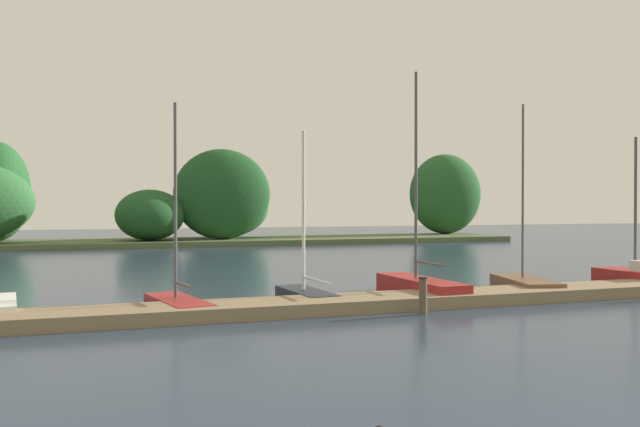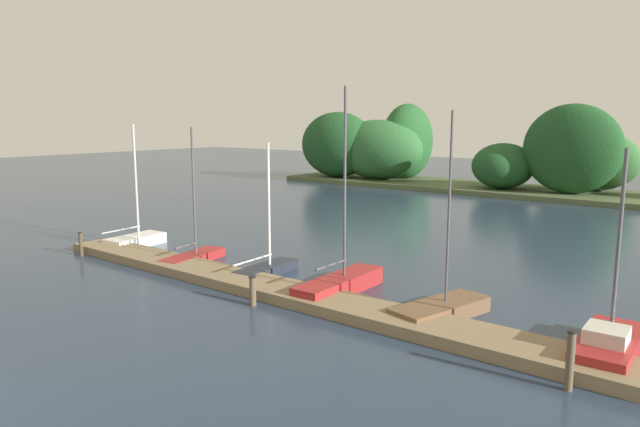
# 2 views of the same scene
# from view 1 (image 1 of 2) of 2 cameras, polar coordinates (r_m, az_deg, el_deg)

# --- Properties ---
(dock_pier) EXTENTS (23.08, 1.80, 0.35)m
(dock_pier) POSITION_cam_1_polar(r_m,az_deg,el_deg) (18.38, 6.28, -7.65)
(dock_pier) COLOR #847051
(dock_pier) RESTS_ON ground
(far_shore) EXTENTS (49.25, 8.59, 7.42)m
(far_shore) POSITION_cam_1_polar(r_m,az_deg,el_deg) (48.35, -17.60, 0.83)
(far_shore) COLOR #4C5B38
(far_shore) RESTS_ON ground
(sailboat_1) EXTENTS (1.56, 3.51, 5.60)m
(sailboat_1) POSITION_cam_1_polar(r_m,az_deg,el_deg) (17.95, -12.46, -7.54)
(sailboat_1) COLOR maroon
(sailboat_1) RESTS_ON ground
(sailboat_2) EXTENTS (1.10, 3.53, 5.05)m
(sailboat_2) POSITION_cam_1_polar(r_m,az_deg,el_deg) (19.25, -1.36, -6.92)
(sailboat_2) COLOR #232833
(sailboat_2) RESTS_ON ground
(sailboat_3) EXTENTS (1.15, 4.42, 7.01)m
(sailboat_3) POSITION_cam_1_polar(r_m,az_deg,el_deg) (20.53, 8.56, -6.23)
(sailboat_3) COLOR maroon
(sailboat_3) RESTS_ON ground
(sailboat_4) EXTENTS (2.00, 3.71, 6.19)m
(sailboat_4) POSITION_cam_1_polar(r_m,az_deg,el_deg) (22.53, 17.42, -5.87)
(sailboat_4) COLOR brown
(sailboat_4) RESTS_ON ground
(sailboat_5) EXTENTS (1.38, 3.59, 5.26)m
(sailboat_5) POSITION_cam_1_polar(r_m,az_deg,el_deg) (25.42, 26.17, -4.95)
(sailboat_5) COLOR maroon
(sailboat_5) RESTS_ON ground
(mooring_piling_1) EXTENTS (0.24, 0.24, 0.98)m
(mooring_piling_1) POSITION_cam_1_polar(r_m,az_deg,el_deg) (17.28, 9.03, -7.12)
(mooring_piling_1) COLOR brown
(mooring_piling_1) RESTS_ON ground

